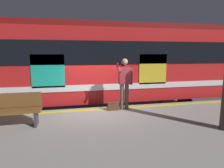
{
  "coord_description": "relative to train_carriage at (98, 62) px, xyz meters",
  "views": [
    {
      "loc": [
        1.01,
        6.82,
        2.97
      ],
      "look_at": [
        -0.41,
        0.3,
        1.89
      ],
      "focal_mm": 30.71,
      "sensor_mm": 36.0,
      "label": 1
    }
  ],
  "objects": [
    {
      "name": "bench",
      "position": [
        2.81,
        3.43,
        -1.09
      ],
      "size": [
        1.44,
        0.44,
        0.9
      ],
      "color": "brown",
      "rests_on": "platform"
    },
    {
      "name": "track_rail_near",
      "position": [
        0.26,
        0.71,
        -2.48
      ],
      "size": [
        23.28,
        0.08,
        0.16
      ],
      "primitive_type": "cube",
      "color": "slate",
      "rests_on": "ground"
    },
    {
      "name": "train_carriage",
      "position": [
        0.0,
        0.0,
        0.0
      ],
      "size": [
        11.86,
        3.03,
        4.04
      ],
      "color": "red",
      "rests_on": "ground"
    },
    {
      "name": "ground_plane",
      "position": [
        0.26,
        2.06,
        -2.56
      ],
      "size": [
        26.86,
        26.86,
        0.0
      ],
      "primitive_type": "plane",
      "color": "#4C4742"
    },
    {
      "name": "safety_line",
      "position": [
        0.26,
        2.36,
        -1.57
      ],
      "size": [
        17.55,
        0.16,
        0.01
      ],
      "primitive_type": "cube",
      "color": "yellow",
      "rests_on": "platform"
    },
    {
      "name": "passenger",
      "position": [
        -0.57,
        2.5,
        -0.51
      ],
      "size": [
        0.57,
        0.55,
        1.8
      ],
      "color": "brown",
      "rests_on": "platform"
    },
    {
      "name": "track_rail_far",
      "position": [
        0.26,
        -0.72,
        -2.48
      ],
      "size": [
        23.28,
        0.08,
        0.16
      ],
      "primitive_type": "cube",
      "color": "slate",
      "rests_on": "ground"
    },
    {
      "name": "platform",
      "position": [
        0.26,
        4.38,
        -2.07
      ],
      "size": [
        17.91,
        4.64,
        0.99
      ],
      "primitive_type": "cube",
      "color": "gray",
      "rests_on": "ground"
    },
    {
      "name": "handbag",
      "position": [
        -0.16,
        2.53,
        -1.41
      ],
      "size": [
        0.39,
        0.35,
        0.34
      ],
      "color": "#59331E",
      "rests_on": "platform"
    }
  ]
}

